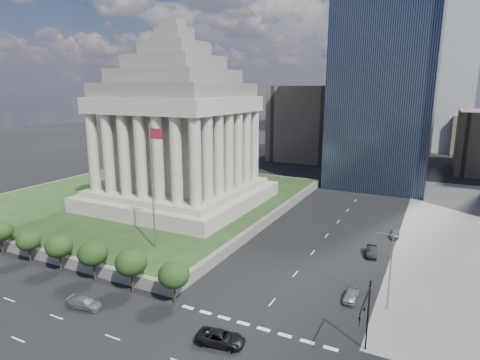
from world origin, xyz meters
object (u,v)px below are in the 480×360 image
Objects in this scene: pickup_truck at (221,338)px; parked_sedan_near at (351,295)px; traffic_signal_ne at (366,313)px; suv_grey at (85,303)px; flagpole at (153,180)px; street_lamp_north at (389,267)px; parked_sedan_far at (395,234)px; parked_sedan_mid at (372,251)px; war_memorial at (177,115)px.

parked_sedan_near is at bearing -43.39° from pickup_truck.
traffic_signal_ne is 1.96× the size of parked_sedan_near.
pickup_truck is 18.96m from suv_grey.
suv_grey is (1.28, -15.94, -12.46)m from flagpole.
street_lamp_north reaches higher than traffic_signal_ne.
street_lamp_north is at bearing -53.07° from pickup_truck.
pickup_truck is 1.41× the size of parked_sedan_far.
traffic_signal_ne is (34.33, -10.30, -7.86)m from flagpole.
parked_sedan_mid is (0.00, 16.16, 0.06)m from parked_sedan_near.
street_lamp_north is 2.45× the size of parked_sedan_near.
pickup_truck is at bearing -163.15° from traffic_signal_ne.
street_lamp_north is 1.85× the size of pickup_truck.
parked_sedan_near is at bearing 178.80° from street_lamp_north.
pickup_truck is at bearing -35.84° from flagpole.
pickup_truck is at bearing -95.27° from suv_grey.
pickup_truck is 1.19× the size of suv_grey.
parked_sedan_far is (32.05, 43.75, -0.00)m from suv_grey.
parked_sedan_far is at bearing -26.45° from pickup_truck.
parked_sedan_mid is at bearing -27.71° from pickup_truck.
flagpole is 5.21× the size of parked_sedan_far.
pickup_truck is 18.94m from parked_sedan_near.
flagpole reaches higher than pickup_truck.
suv_grey reaches higher than parked_sedan_far.
flagpole reaches higher than parked_sedan_far.
war_memorial is 52.94m from parked_sedan_near.
flagpole reaches higher than traffic_signal_ne.
parked_sedan_far is at bearing 82.86° from parked_sedan_near.
suv_grey is 1.18× the size of parked_sedan_far.
flagpole reaches higher than parked_sedan_mid.
war_memorial is 60.00m from traffic_signal_ne.
pickup_truck is 1.32× the size of parked_sedan_near.
war_memorial is 4.88× the size of traffic_signal_ne.
suv_grey is 34.10m from parked_sedan_near.
parked_sedan_mid is (43.00, -6.75, -20.64)m from war_memorial.
flagpole is 2.50× the size of traffic_signal_ne.
war_memorial reaches higher than traffic_signal_ne.
traffic_signal_ne is 1.74× the size of parked_sedan_mid.
suv_grey is at bearing -85.41° from flagpole.
parked_sedan_mid is at bearing -8.92° from war_memorial.
parked_sedan_mid is 10.86m from parked_sedan_far.
war_memorial reaches higher than pickup_truck.
flagpole is 37.43m from parked_sedan_mid.
suv_grey is (13.45, -39.94, -20.74)m from war_memorial.
war_memorial is 10.16× the size of parked_sedan_far.
pickup_truck is 33.57m from parked_sedan_mid.
war_memorial is 8.50× the size of parked_sedan_mid.
flagpole is at bearing -178.37° from street_lamp_north.
traffic_signal_ne reaches higher than pickup_truck.
flagpole is at bearing -160.61° from parked_sedan_mid.
traffic_signal_ne is 33.84m from suv_grey.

